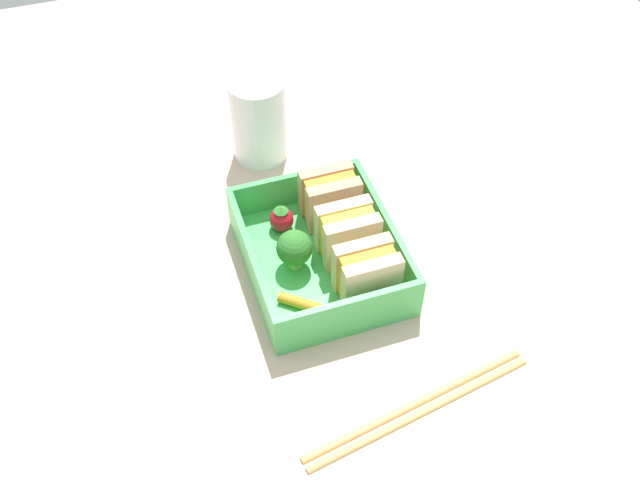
% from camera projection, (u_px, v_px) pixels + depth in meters
% --- Properties ---
extents(ground_plane, '(1.20, 1.20, 0.02)m').
position_uv_depth(ground_plane, '(320.00, 273.00, 0.72)').
color(ground_plane, beige).
extents(bento_tray, '(0.17, 0.14, 0.01)m').
position_uv_depth(bento_tray, '(320.00, 263.00, 0.70)').
color(bento_tray, '#45BC5A').
rests_on(bento_tray, ground_plane).
extents(bento_rim, '(0.17, 0.14, 0.04)m').
position_uv_depth(bento_rim, '(320.00, 246.00, 0.68)').
color(bento_rim, '#45BC5A').
rests_on(bento_rim, bento_tray).
extents(sandwich_left, '(0.04, 0.06, 0.06)m').
position_uv_depth(sandwich_left, '(330.00, 197.00, 0.72)').
color(sandwich_left, tan).
rests_on(sandwich_left, bento_tray).
extents(sandwich_center_left, '(0.04, 0.06, 0.06)m').
position_uv_depth(sandwich_center_left, '(347.00, 234.00, 0.68)').
color(sandwich_center_left, beige).
rests_on(sandwich_center_left, bento_tray).
extents(sandwich_center, '(0.04, 0.06, 0.06)m').
position_uv_depth(sandwich_center, '(367.00, 273.00, 0.65)').
color(sandwich_center, beige).
rests_on(sandwich_center, bento_tray).
extents(strawberry_far_left, '(0.02, 0.02, 0.03)m').
position_uv_depth(strawberry_far_left, '(281.00, 219.00, 0.72)').
color(strawberry_far_left, red).
rests_on(strawberry_far_left, bento_tray).
extents(broccoli_floret, '(0.03, 0.03, 0.04)m').
position_uv_depth(broccoli_floret, '(294.00, 249.00, 0.67)').
color(broccoli_floret, '#93CA65').
rests_on(broccoli_floret, bento_tray).
extents(carrot_stick_far_left, '(0.04, 0.04, 0.01)m').
position_uv_depth(carrot_stick_far_left, '(304.00, 304.00, 0.66)').
color(carrot_stick_far_left, orange).
rests_on(carrot_stick_far_left, bento_tray).
extents(chopstick_pair, '(0.05, 0.22, 0.01)m').
position_uv_depth(chopstick_pair, '(419.00, 407.00, 0.60)').
color(chopstick_pair, tan).
rests_on(chopstick_pair, ground_plane).
extents(drinking_glass, '(0.06, 0.06, 0.10)m').
position_uv_depth(drinking_glass, '(259.00, 119.00, 0.78)').
color(drinking_glass, white).
rests_on(drinking_glass, ground_plane).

